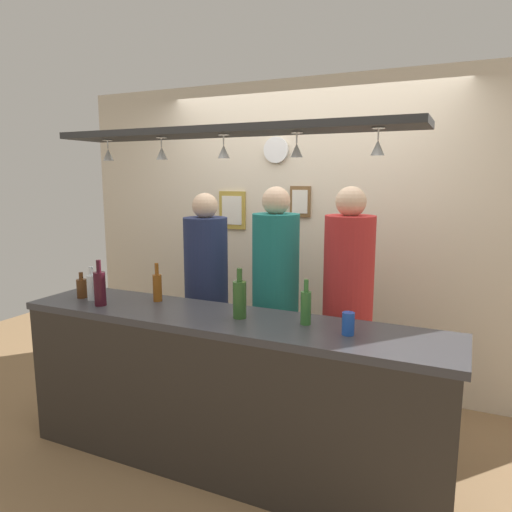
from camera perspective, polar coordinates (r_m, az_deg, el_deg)
The scene contains 22 objects.
ground_plane at distance 3.52m, azimuth -0.73°, elevation -21.05°, with size 8.00×8.00×0.00m, color olive.
back_wall at distance 4.08m, azimuth 5.90°, elevation 2.57°, with size 4.40×0.06×2.60m, color beige.
bar_counter at distance 2.83m, azimuth -5.28°, elevation -14.17°, with size 2.70×0.55×0.97m.
overhead_glass_rack at distance 2.77m, azimuth -3.58°, elevation 14.86°, with size 2.20×0.36×0.04m, color black.
hanging_wineglass_far_left at distance 3.27m, azimuth -17.47°, elevation 11.68°, with size 0.07×0.07×0.13m.
hanging_wineglass_left at distance 2.97m, azimuth -11.35°, elevation 12.19°, with size 0.07×0.07×0.13m.
hanging_wineglass_center_left at distance 2.72m, azimuth -3.94°, elevation 12.60°, with size 0.07×0.07×0.13m.
hanging_wineglass_center at distance 2.60m, azimuth 4.95°, elevation 12.73°, with size 0.07×0.07×0.13m.
hanging_wineglass_center_right at distance 2.43m, azimuth 14.54°, elevation 12.69°, with size 0.07×0.07×0.13m.
person_left_navy_shirt at distance 3.70m, azimuth -6.04°, elevation -2.73°, with size 0.34×0.34×1.68m.
person_middle_teal_shirt at distance 3.43m, azimuth 2.38°, elevation -3.06°, with size 0.34×0.34×1.73m.
person_right_red_shirt at distance 3.27m, azimuth 11.10°, elevation -3.79°, with size 0.34×0.34×1.73m.
bottle_wine_dark_red at distance 3.21m, azimuth -18.40°, elevation -3.66°, with size 0.08×0.08×0.30m.
bottle_soda_clear at distance 3.37m, azimuth -19.27°, elevation -3.54°, with size 0.06×0.06×0.23m.
bottle_champagne_green at distance 2.78m, azimuth -2.00°, elevation -5.16°, with size 0.08×0.08×0.30m.
bottle_beer_green_import at distance 2.68m, azimuth 6.06°, elevation -6.11°, with size 0.06×0.06×0.26m.
bottle_beer_brown_stubby at distance 3.46m, azimuth -20.37°, elevation -3.63°, with size 0.07×0.07×0.18m.
bottle_beer_amber_tall at distance 3.22m, azimuth -11.87°, elevation -3.64°, with size 0.06×0.06×0.26m.
drink_can at distance 2.55m, azimuth 11.11°, elevation -8.04°, with size 0.07×0.07×0.12m, color #1E4CB2.
picture_frame_caricature at distance 4.29m, azimuth -2.90°, elevation 5.56°, with size 0.26×0.02×0.34m.
picture_frame_crest at distance 4.02m, azimuth 5.37°, elevation 6.58°, with size 0.18×0.02×0.26m.
wall_clock at distance 4.10m, azimuth 2.45°, elevation 12.72°, with size 0.22×0.22×0.03m, color white.
Camera 1 is at (1.31, -2.73, 1.80)m, focal length 33.02 mm.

